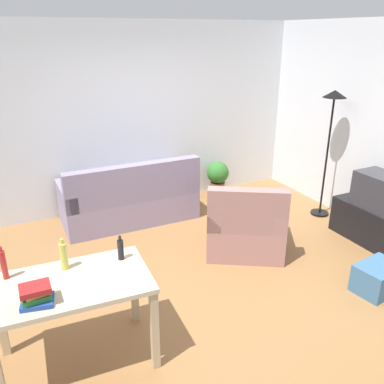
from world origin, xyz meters
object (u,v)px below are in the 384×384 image
storage_box (378,278)px  tv (381,192)px  tv_stand (375,225)px  bottle_red (4,264)px  potted_plant (218,176)px  bottle_squat (64,256)px  torchiere_lamp (332,120)px  armchair (245,227)px  desk (72,294)px  couch (130,201)px  bottle_dark (121,249)px  book_stack (36,295)px

storage_box → tv: bearing=43.3°
tv_stand → bottle_red: (-4.23, -0.12, 0.64)m
potted_plant → storage_box: potted_plant is taller
tv_stand → bottle_squat: 3.86m
torchiere_lamp → armchair: size_ratio=1.50×
tv_stand → tv: (0.00, -0.00, 0.46)m
torchiere_lamp → storage_box: bearing=-115.0°
tv → desk: 3.82m
tv → bottle_red: 4.24m
couch → bottle_squat: 2.54m
bottle_red → armchair: bearing=14.2°
bottle_squat → bottle_dark: size_ratio=1.24×
storage_box → bottle_dark: 2.69m
couch → book_stack: couch is taller
desk → tv: bearing=9.0°
torchiere_lamp → tv: bearing=-89.8°
tv_stand → bottle_dark: bottle_dark is taller
storage_box → bottle_squat: bearing=168.9°
potted_plant → armchair: size_ratio=0.47×
torchiere_lamp → bottle_squat: torchiere_lamp is taller
tv → armchair: 1.74m
tv → torchiere_lamp: size_ratio=0.33×
potted_plant → bottle_red: bearing=-143.2°
armchair → bottle_dark: bottle_dark is taller
desk → bottle_dark: bottle_dark is taller
tv_stand → bottle_squat: size_ratio=4.12×
couch → bottle_dark: 2.40m
tv_stand → desk: bearing=95.7°
tv → torchiere_lamp: (-0.00, 0.97, 0.71)m
desk → potted_plant: 3.89m
torchiere_lamp → book_stack: bearing=-159.5°
tv → bottle_dark: size_ratio=2.78×
desk → armchair: armchair is taller
potted_plant → bottle_dark: 3.49m
tv → bottle_squat: size_ratio=2.25×
couch → desk: size_ratio=1.50×
potted_plant → bottle_red: (-3.23, -2.41, 0.55)m
torchiere_lamp → bottle_dark: torchiere_lamp is taller
torchiere_lamp → book_stack: size_ratio=7.37×
tv → book_stack: size_ratio=2.44×
torchiere_lamp → bottle_squat: bearing=-163.3°
torchiere_lamp → bottle_squat: (-3.80, -1.14, -0.54)m
couch → bottle_dark: size_ratio=8.58×
bottle_squat → couch: bearing=60.9°
couch → potted_plant: (1.59, 0.31, 0.02)m
torchiere_lamp → book_stack: (-4.05, -1.51, -0.58)m
desk → book_stack: size_ratio=5.04×
couch → desk: (-1.20, -2.36, 0.34)m
couch → bottle_red: (-1.64, -2.10, 0.58)m
armchair → bottle_red: size_ratio=4.34×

